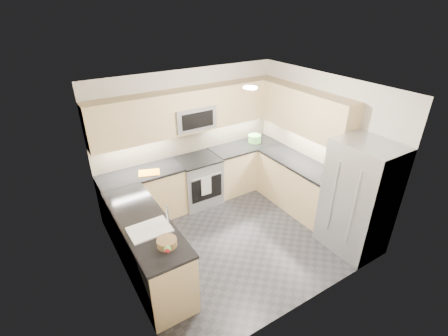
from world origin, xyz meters
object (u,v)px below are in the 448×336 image
microwave (192,117)px  utensil_bowl (255,138)px  gas_range (198,181)px  refrigerator (358,198)px  cutting_board (149,173)px  fruit_basket (167,242)px

microwave → utensil_bowl: 1.52m
gas_range → refrigerator: bearing=-59.1°
gas_range → utensil_bowl: bearing=2.4°
utensil_bowl → cutting_board: utensil_bowl is taller
utensil_bowl → gas_range: bearing=-177.6°
utensil_bowl → fruit_basket: bearing=-144.7°
gas_range → fruit_basket: 2.44m
gas_range → cutting_board: bearing=-176.0°
cutting_board → fruit_basket: fruit_basket is taller
fruit_basket → cutting_board: bearing=75.8°
refrigerator → cutting_board: size_ratio=5.12×
gas_range → cutting_board: 1.08m
refrigerator → utensil_bowl: 2.49m
gas_range → utensil_bowl: 1.47m
utensil_bowl → cutting_board: size_ratio=0.75×
gas_range → microwave: (0.00, 0.12, 1.24)m
refrigerator → cutting_board: bearing=135.6°
microwave → refrigerator: bearing=-60.4°
utensil_bowl → refrigerator: bearing=-87.9°
utensil_bowl → fruit_basket: size_ratio=1.09×
refrigerator → fruit_basket: refrigerator is taller
microwave → fruit_basket: bearing=-125.0°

